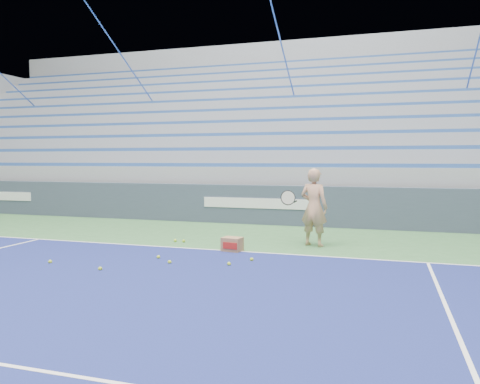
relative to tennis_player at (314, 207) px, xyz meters
name	(u,v)px	position (x,y,z in m)	size (l,w,h in m)	color
sponsor_barrier	(259,205)	(-1.95, 2.91, -0.27)	(30.00, 0.32, 1.10)	#364152
bleachers	(296,146)	(-1.95, 8.62, 1.54)	(31.00, 9.15, 7.30)	#919599
tennis_player	(314,207)	(0.00, 0.00, 0.00)	(0.95, 0.89, 1.64)	tan
ball_box	(232,244)	(-1.44, -1.09, -0.68)	(0.42, 0.34, 0.28)	#916946
tennis_ball_0	(50,262)	(-4.16, -3.06, -0.79)	(0.07, 0.07, 0.07)	#B3D02A
tennis_ball_1	(100,269)	(-3.01, -3.25, -0.79)	(0.07, 0.07, 0.07)	#B3D02A
tennis_ball_2	(229,264)	(-1.11, -2.29, -0.79)	(0.07, 0.07, 0.07)	#B3D02A
tennis_ball_3	(158,257)	(-2.53, -2.14, -0.79)	(0.07, 0.07, 0.07)	#B3D02A
tennis_ball_4	(175,240)	(-2.98, -0.45, -0.79)	(0.07, 0.07, 0.07)	#B3D02A
tennis_ball_5	(170,262)	(-2.15, -2.46, -0.79)	(0.07, 0.07, 0.07)	#B3D02A
tennis_ball_6	(252,259)	(-0.84, -1.84, -0.79)	(0.07, 0.07, 0.07)	#B3D02A
tennis_ball_7	(184,241)	(-2.78, -0.44, -0.79)	(0.07, 0.07, 0.07)	#B3D02A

